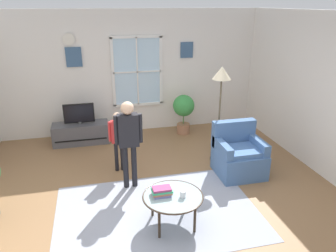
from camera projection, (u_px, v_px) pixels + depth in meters
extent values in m
cube|color=olive|center=(160.00, 202.00, 4.78)|extent=(6.26, 6.56, 0.02)
cube|color=silver|center=(131.00, 73.00, 7.06)|extent=(5.66, 0.12, 2.66)
cube|color=silver|center=(137.00, 72.00, 7.02)|extent=(1.05, 0.02, 1.48)
cube|color=white|center=(136.00, 37.00, 6.74)|extent=(1.11, 0.04, 0.06)
cube|color=white|center=(138.00, 104.00, 7.27)|extent=(1.11, 0.04, 0.06)
cube|color=white|center=(113.00, 73.00, 6.89)|extent=(0.06, 0.04, 1.48)
cube|color=white|center=(161.00, 71.00, 7.12)|extent=(0.06, 0.04, 1.48)
cube|color=white|center=(137.00, 72.00, 7.00)|extent=(0.03, 0.04, 1.48)
cube|color=white|center=(137.00, 72.00, 7.00)|extent=(1.05, 0.04, 0.03)
cube|color=#38567A|center=(74.00, 57.00, 6.60)|extent=(0.32, 0.03, 0.40)
cube|color=#38567A|center=(187.00, 50.00, 7.10)|extent=(0.28, 0.03, 0.34)
cylinder|color=silver|center=(69.00, 39.00, 6.45)|extent=(0.24, 0.04, 0.24)
cube|color=#999EAD|center=(157.00, 212.00, 4.55)|extent=(2.80, 1.94, 0.01)
cube|color=#4C4C51|center=(81.00, 133.00, 6.72)|extent=(1.13, 0.43, 0.43)
cube|color=black|center=(81.00, 140.00, 6.55)|extent=(1.02, 0.02, 0.02)
cylinder|color=#4C4C4C|center=(80.00, 122.00, 6.64)|extent=(0.08, 0.08, 0.05)
cube|color=black|center=(79.00, 113.00, 6.56)|extent=(0.61, 0.05, 0.39)
cube|color=black|center=(79.00, 114.00, 6.54)|extent=(0.57, 0.01, 0.35)
cube|color=#476B9E|center=(239.00, 163.00, 5.49)|extent=(0.76, 0.72, 0.42)
cube|color=#476B9E|center=(233.00, 133.00, 5.61)|extent=(0.76, 0.16, 0.45)
cube|color=#476B9E|center=(223.00, 148.00, 5.31)|extent=(0.12, 0.65, 0.20)
cube|color=#476B9E|center=(258.00, 144.00, 5.45)|extent=(0.12, 0.65, 0.20)
cube|color=#4D73AA|center=(241.00, 151.00, 5.36)|extent=(0.61, 0.50, 0.08)
cylinder|color=#99B2B7|center=(173.00, 196.00, 4.16)|extent=(0.77, 0.77, 0.02)
torus|color=#3F3328|center=(173.00, 196.00, 4.16)|extent=(0.80, 0.80, 0.02)
cylinder|color=#33281E|center=(152.00, 203.00, 4.40)|extent=(0.04, 0.04, 0.42)
cylinder|color=#33281E|center=(185.00, 198.00, 4.50)|extent=(0.04, 0.04, 0.42)
cylinder|color=#33281E|center=(159.00, 224.00, 3.98)|extent=(0.04, 0.04, 0.42)
cylinder|color=#33281E|center=(195.00, 218.00, 4.08)|extent=(0.04, 0.04, 0.42)
cube|color=#7272B4|center=(162.00, 194.00, 4.17)|extent=(0.22, 0.18, 0.03)
cube|color=#B46C4F|center=(162.00, 192.00, 4.16)|extent=(0.25, 0.17, 0.03)
cube|color=#37AF78|center=(162.00, 190.00, 4.15)|extent=(0.26, 0.17, 0.02)
cube|color=#A03B6C|center=(162.00, 189.00, 4.14)|extent=(0.24, 0.15, 0.03)
cylinder|color=white|center=(183.00, 194.00, 4.11)|extent=(0.08, 0.08, 0.09)
cube|color=black|center=(166.00, 189.00, 4.29)|extent=(0.06, 0.14, 0.02)
cube|color=black|center=(166.00, 194.00, 4.18)|extent=(0.08, 0.15, 0.02)
cylinder|color=black|center=(116.00, 156.00, 5.59)|extent=(0.06, 0.06, 0.54)
cylinder|color=black|center=(122.00, 156.00, 5.61)|extent=(0.06, 0.06, 0.54)
cube|color=red|center=(118.00, 132.00, 5.43)|extent=(0.23, 0.12, 0.38)
sphere|color=#D8AD8C|center=(117.00, 117.00, 5.34)|extent=(0.15, 0.15, 0.15)
cylinder|color=red|center=(110.00, 132.00, 5.38)|extent=(0.05, 0.05, 0.34)
cylinder|color=red|center=(126.00, 130.00, 5.44)|extent=(0.05, 0.05, 0.34)
cylinder|color=black|center=(126.00, 167.00, 5.04)|extent=(0.09, 0.09, 0.72)
cylinder|color=black|center=(134.00, 166.00, 5.07)|extent=(0.09, 0.09, 0.72)
cube|color=black|center=(128.00, 130.00, 4.84)|extent=(0.31, 0.16, 0.51)
sphere|color=#D8AD8C|center=(127.00, 108.00, 4.71)|extent=(0.19, 0.19, 0.19)
cylinder|color=black|center=(116.00, 130.00, 4.77)|extent=(0.06, 0.06, 0.46)
cylinder|color=black|center=(140.00, 128.00, 4.85)|extent=(0.06, 0.06, 0.46)
cylinder|color=#9E6B4C|center=(183.00, 128.00, 7.27)|extent=(0.28, 0.28, 0.22)
cylinder|color=#4C7238|center=(183.00, 120.00, 7.20)|extent=(0.02, 0.02, 0.19)
sphere|color=green|center=(184.00, 106.00, 7.08)|extent=(0.47, 0.47, 0.47)
cylinder|color=black|center=(217.00, 158.00, 6.08)|extent=(0.26, 0.26, 0.03)
cylinder|color=brown|center=(219.00, 121.00, 5.81)|extent=(0.03, 0.03, 1.54)
cone|color=beige|center=(222.00, 73.00, 5.50)|extent=(0.32, 0.32, 0.22)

